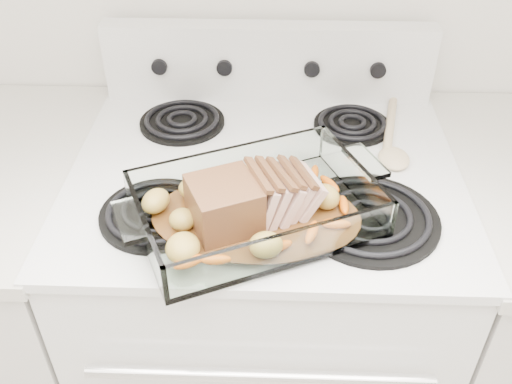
{
  "coord_description": "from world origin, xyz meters",
  "views": [
    {
      "loc": [
        0.01,
        0.72,
        1.6
      ],
      "look_at": [
        -0.01,
        1.5,
        0.99
      ],
      "focal_mm": 40.0,
      "sensor_mm": 36.0,
      "label": 1
    }
  ],
  "objects_px": {
    "electric_range": "(263,314)",
    "baking_dish": "(256,212)",
    "counter_left": "(4,311)",
    "pork_roast": "(243,198)"
  },
  "relations": [
    {
      "from": "electric_range",
      "to": "baking_dish",
      "type": "height_order",
      "value": "electric_range"
    },
    {
      "from": "counter_left",
      "to": "pork_roast",
      "type": "relative_size",
      "value": 4.12
    },
    {
      "from": "counter_left",
      "to": "pork_roast",
      "type": "distance_m",
      "value": 0.84
    },
    {
      "from": "electric_range",
      "to": "baking_dish",
      "type": "xyz_separation_m",
      "value": [
        -0.01,
        -0.18,
        0.48
      ]
    },
    {
      "from": "baking_dish",
      "to": "pork_roast",
      "type": "xyz_separation_m",
      "value": [
        -0.02,
        0.0,
        0.03
      ]
    },
    {
      "from": "baking_dish",
      "to": "pork_roast",
      "type": "bearing_deg",
      "value": 155.67
    },
    {
      "from": "counter_left",
      "to": "baking_dish",
      "type": "relative_size",
      "value": 2.34
    },
    {
      "from": "electric_range",
      "to": "baking_dish",
      "type": "distance_m",
      "value": 0.51
    },
    {
      "from": "electric_range",
      "to": "pork_roast",
      "type": "relative_size",
      "value": 4.94
    },
    {
      "from": "counter_left",
      "to": "pork_roast",
      "type": "bearing_deg",
      "value": -15.7
    }
  ]
}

